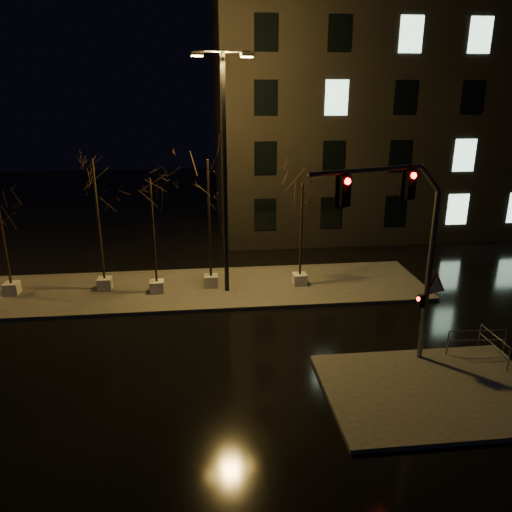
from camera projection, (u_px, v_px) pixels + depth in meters
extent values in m
plane|color=black|center=(199.00, 352.00, 18.55)|extent=(90.00, 90.00, 0.00)
cube|color=#3E3C38|center=(199.00, 289.00, 24.18)|extent=(22.00, 5.00, 0.15)
cube|color=#3E3C38|center=(434.00, 391.00, 16.01)|extent=(7.00, 5.00, 0.15)
cube|color=black|center=(397.00, 116.00, 34.57)|extent=(25.00, 12.00, 15.00)
cube|color=beige|center=(12.00, 288.00, 23.30)|extent=(0.65, 0.65, 0.55)
cylinder|color=black|center=(4.00, 241.00, 22.55)|extent=(0.11, 0.11, 4.12)
cube|color=beige|center=(105.00, 283.00, 23.88)|extent=(0.65, 0.65, 0.55)
cylinder|color=black|center=(98.00, 221.00, 22.89)|extent=(0.11, 0.11, 5.65)
cube|color=beige|center=(157.00, 286.00, 23.52)|extent=(0.65, 0.65, 0.55)
cylinder|color=black|center=(153.00, 232.00, 22.66)|extent=(0.11, 0.11, 4.84)
cube|color=beige|center=(211.00, 281.00, 24.22)|extent=(0.65, 0.65, 0.55)
cylinder|color=black|center=(209.00, 220.00, 23.24)|extent=(0.11, 0.11, 5.57)
cube|color=beige|center=(300.00, 279.00, 24.42)|extent=(0.65, 0.65, 0.55)
cylinder|color=black|center=(301.00, 230.00, 23.62)|extent=(0.11, 0.11, 4.45)
cylinder|color=slate|center=(428.00, 278.00, 16.95)|extent=(0.18, 0.18, 6.03)
cylinder|color=slate|center=(368.00, 170.00, 14.59)|extent=(3.86, 1.39, 0.14)
cube|color=black|center=(410.00, 185.00, 15.42)|extent=(0.36, 0.30, 0.90)
cube|color=black|center=(345.00, 191.00, 14.47)|extent=(0.36, 0.30, 0.90)
cube|color=black|center=(421.00, 301.00, 17.12)|extent=(0.27, 0.24, 0.45)
cone|color=red|center=(435.00, 286.00, 17.12)|extent=(1.00, 0.36, 1.04)
sphere|color=#FF0C07|center=(441.00, 172.00, 15.80)|extent=(0.18, 0.18, 0.18)
cylinder|color=black|center=(225.00, 180.00, 22.10)|extent=(0.21, 0.21, 10.59)
cylinder|color=black|center=(222.00, 51.00, 20.41)|extent=(2.30, 0.60, 0.11)
cube|color=#FFAD32|center=(197.00, 55.00, 20.14)|extent=(0.58, 0.40, 0.21)
cube|color=#FFAD32|center=(247.00, 56.00, 20.78)|extent=(0.58, 0.40, 0.21)
cylinder|color=slate|center=(447.00, 343.00, 17.94)|extent=(0.05, 0.05, 0.87)
cylinder|color=slate|center=(505.00, 342.00, 18.05)|extent=(0.05, 0.05, 0.87)
cylinder|color=slate|center=(478.00, 331.00, 17.84)|extent=(2.12, 0.16, 0.04)
cylinder|color=slate|center=(477.00, 340.00, 17.96)|extent=(2.12, 0.16, 0.04)
cylinder|color=slate|center=(509.00, 360.00, 16.87)|extent=(0.05, 0.05, 0.82)
cylinder|color=slate|center=(479.00, 335.00, 18.58)|extent=(0.05, 0.05, 0.82)
cylinder|color=slate|center=(495.00, 336.00, 17.58)|extent=(0.06, 1.82, 0.04)
cylinder|color=slate|center=(494.00, 345.00, 17.70)|extent=(0.06, 1.82, 0.04)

